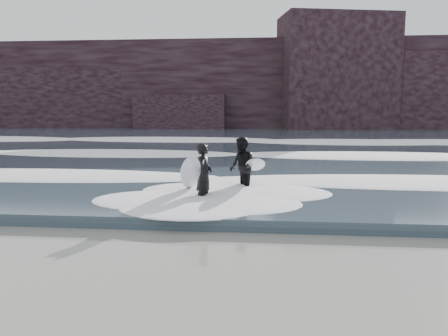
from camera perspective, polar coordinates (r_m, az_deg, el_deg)
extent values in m
plane|color=#745E56|center=(7.16, -6.18, -15.13)|extent=(120.00, 120.00, 0.00)
cube|color=#31404B|center=(35.56, 3.20, 3.83)|extent=(90.00, 52.00, 0.30)
cube|color=black|center=(52.50, 3.98, 10.51)|extent=(70.00, 9.00, 10.00)
ellipsoid|color=white|center=(15.68, 0.37, -0.74)|extent=(60.00, 3.20, 0.20)
ellipsoid|color=white|center=(22.60, 1.93, 2.04)|extent=(60.00, 4.00, 0.24)
ellipsoid|color=white|center=(31.55, 2.92, 3.83)|extent=(60.00, 4.80, 0.30)
imported|color=black|center=(12.20, -2.59, -0.93)|extent=(0.47, 0.68, 1.80)
ellipsoid|color=white|center=(12.30, -4.40, -0.70)|extent=(0.97, 1.94, 1.28)
imported|color=black|center=(13.56, 2.33, 0.14)|extent=(1.02, 1.12, 1.87)
ellipsoid|color=silver|center=(13.54, 4.11, 0.40)|extent=(0.72, 2.24, 0.77)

